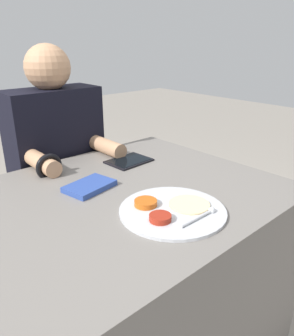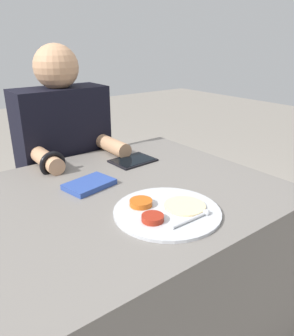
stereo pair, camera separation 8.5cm
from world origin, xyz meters
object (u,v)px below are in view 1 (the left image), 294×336
object	(u,v)px
thali_tray	(172,210)
red_notebook	(90,187)
tablet_device	(129,161)
person_diner	(60,185)

from	to	relation	value
thali_tray	red_notebook	xyz separation A→B (m)	(-0.10, 0.32, 0.00)
tablet_device	person_diner	xyz separation A→B (m)	(-0.17, 0.35, -0.18)
red_notebook	person_diner	bearing A→B (deg)	76.50
person_diner	tablet_device	bearing A→B (deg)	-64.16
person_diner	red_notebook	bearing A→B (deg)	-103.50
thali_tray	tablet_device	size ratio (longest dim) A/B	1.76
red_notebook	tablet_device	world-z (taller)	red_notebook
red_notebook	person_diner	world-z (taller)	person_diner
red_notebook	tablet_device	distance (m)	0.31
thali_tray	tablet_device	world-z (taller)	thali_tray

